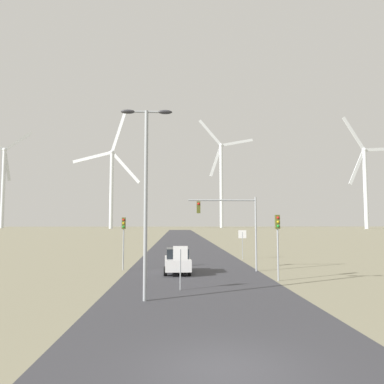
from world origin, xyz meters
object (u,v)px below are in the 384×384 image
at_px(wind_turbine_center, 221,177).
at_px(traffic_light_post_near_left, 124,231).
at_px(stop_sign_far, 242,239).
at_px(traffic_light_mast_overhead, 231,217).
at_px(car_approaching, 177,261).
at_px(wind_turbine_left, 112,180).
at_px(traffic_light_post_near_right, 278,232).
at_px(wind_turbine_far_left, 4,180).
at_px(stop_sign_near, 180,259).
at_px(streetlamp, 146,179).
at_px(wind_turbine_right, 365,179).

bearing_deg(wind_turbine_center, traffic_light_post_near_left, -98.74).
bearing_deg(stop_sign_far, traffic_light_post_near_left, -142.99).
distance_m(stop_sign_far, traffic_light_mast_overhead, 9.75).
distance_m(traffic_light_post_near_left, car_approaching, 5.15).
distance_m(wind_turbine_left, wind_turbine_center, 73.44).
bearing_deg(traffic_light_post_near_right, stop_sign_far, 89.46).
relative_size(wind_turbine_far_left, wind_turbine_center, 0.85).
distance_m(stop_sign_near, traffic_light_mast_overhead, 8.98).
bearing_deg(car_approaching, wind_turbine_far_left, 117.56).
relative_size(traffic_light_post_near_right, wind_turbine_far_left, 0.07).
relative_size(traffic_light_post_near_left, car_approaching, 0.98).
height_order(streetlamp, traffic_light_mast_overhead, streetlamp).
relative_size(streetlamp, traffic_light_post_near_left, 2.26).
distance_m(traffic_light_post_near_right, wind_turbine_far_left, 238.91).
relative_size(stop_sign_far, wind_turbine_center, 0.04).
xyz_separation_m(stop_sign_far, car_approaching, (-6.56, -10.21, -1.12)).
xyz_separation_m(streetlamp, wind_turbine_far_left, (-105.40, 214.37, 23.78)).
relative_size(stop_sign_near, wind_turbine_right, 0.04).
height_order(stop_sign_far, wind_turbine_center, wind_turbine_center).
relative_size(car_approaching, wind_turbine_far_left, 0.07).
distance_m(stop_sign_far, traffic_light_post_near_left, 13.54).
bearing_deg(wind_turbine_right, stop_sign_far, -120.62).
bearing_deg(wind_turbine_center, car_approaching, -97.57).
bearing_deg(traffic_light_post_near_left, stop_sign_near, -63.41).
bearing_deg(traffic_light_mast_overhead, streetlamp, -118.46).
bearing_deg(wind_turbine_far_left, wind_turbine_center, 5.63).
bearing_deg(traffic_light_post_near_right, traffic_light_mast_overhead, 116.24).
distance_m(stop_sign_far, wind_turbine_far_left, 227.06).
relative_size(stop_sign_near, wind_turbine_far_left, 0.04).
relative_size(stop_sign_far, traffic_light_mast_overhead, 0.51).
distance_m(streetlamp, wind_turbine_center, 231.49).
relative_size(traffic_light_mast_overhead, wind_turbine_center, 0.08).
xyz_separation_m(traffic_light_mast_overhead, wind_turbine_center, (24.90, 217.34, 29.42)).
distance_m(streetlamp, wind_turbine_far_left, 240.06).
distance_m(car_approaching, wind_turbine_left, 194.97).
relative_size(wind_turbine_left, wind_turbine_right, 1.08).
bearing_deg(wind_turbine_far_left, wind_turbine_left, -12.86).
distance_m(stop_sign_near, car_approaching, 6.74).
distance_m(traffic_light_post_near_right, wind_turbine_right, 207.20).
xyz_separation_m(stop_sign_far, traffic_light_mast_overhead, (-2.44, -9.21, 2.07)).
relative_size(stop_sign_far, traffic_light_post_near_right, 0.69).
relative_size(stop_sign_near, traffic_light_post_near_right, 0.57).
height_order(stop_sign_near, wind_turbine_left, wind_turbine_left).
height_order(wind_turbine_center, wind_turbine_right, wind_turbine_center).
height_order(traffic_light_mast_overhead, wind_turbine_left, wind_turbine_left).
xyz_separation_m(stop_sign_near, traffic_light_post_near_right, (6.27, 3.00, 1.39)).
bearing_deg(traffic_light_post_near_left, wind_turbine_left, 100.29).
distance_m(streetlamp, wind_turbine_right, 215.76).
relative_size(wind_turbine_far_left, wind_turbine_left, 0.90).
height_order(stop_sign_far, wind_turbine_left, wind_turbine_left).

